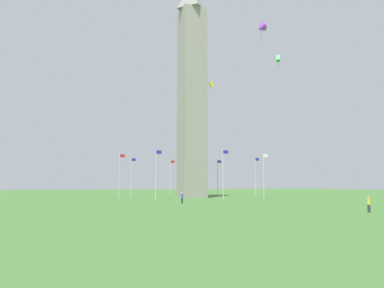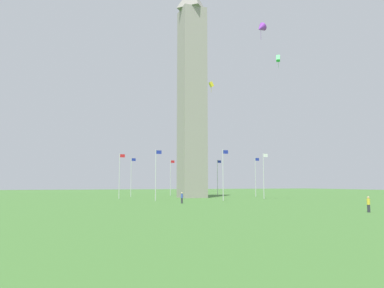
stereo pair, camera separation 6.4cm
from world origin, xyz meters
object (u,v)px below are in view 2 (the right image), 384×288
(flagpole_e, at_px, (171,176))
(person_blue_shirt, at_px, (182,198))
(kite_purple_delta, at_px, (261,28))
(flagpole_s, at_px, (120,174))
(flagpole_ne, at_px, (218,176))
(flagpole_n, at_px, (256,175))
(flagpole_se, at_px, (131,175))
(obelisk_monument, at_px, (192,89))
(flagpole_nw, at_px, (264,174))
(kite_green_box, at_px, (278,58))
(person_yellow_shirt, at_px, (369,204))
(flagpole_w, at_px, (223,173))
(kite_yellow_box, at_px, (211,84))
(flagpole_sw, at_px, (156,173))

(flagpole_e, xyz_separation_m, person_blue_shirt, (-9.89, -37.62, -4.13))
(kite_purple_delta, bearing_deg, flagpole_s, 133.54)
(flagpole_ne, xyz_separation_m, flagpole_s, (-26.96, -11.17, 0.00))
(flagpole_n, relative_size, flagpole_ne, 1.00)
(flagpole_n, height_order, flagpole_se, same)
(obelisk_monument, xyz_separation_m, flagpole_nw, (11.22, -11.17, -19.15))
(flagpole_ne, distance_m, kite_green_box, 37.25)
(flagpole_n, xyz_separation_m, kite_purple_delta, (-11.03, -21.63, 25.28))
(kite_green_box, bearing_deg, flagpole_ne, 87.10)
(obelisk_monument, distance_m, flagpole_n, 24.86)
(obelisk_monument, relative_size, flagpole_nw, 5.27)
(obelisk_monument, bearing_deg, flagpole_ne, 44.86)
(flagpole_e, distance_m, person_yellow_shirt, 61.87)
(flagpole_nw, distance_m, kite_green_box, 22.68)
(flagpole_ne, xyz_separation_m, flagpole_w, (-11.17, -26.96, 0.00))
(flagpole_n, relative_size, kite_yellow_box, 5.75)
(person_blue_shirt, relative_size, kite_purple_delta, 0.54)
(person_yellow_shirt, distance_m, kite_purple_delta, 38.20)
(flagpole_se, distance_m, flagpole_nw, 31.58)
(flagpole_n, height_order, flagpole_e, same)
(flagpole_nw, bearing_deg, flagpole_e, 112.50)
(flagpole_ne, height_order, person_yellow_shirt, flagpole_ne)
(flagpole_se, relative_size, flagpole_nw, 1.00)
(obelisk_monument, xyz_separation_m, flagpole_e, (0.05, 15.79, -19.15))
(flagpole_e, distance_m, kite_green_box, 42.22)
(obelisk_monument, xyz_separation_m, flagpole_s, (-15.74, 0.00, -19.15))
(kite_purple_delta, bearing_deg, person_blue_shirt, -179.24)
(flagpole_s, bearing_deg, kite_green_box, -37.57)
(flagpole_n, bearing_deg, flagpole_ne, 112.50)
(person_yellow_shirt, height_order, kite_yellow_box, kite_yellow_box)
(flagpole_s, xyz_separation_m, flagpole_w, (15.79, -15.79, 0.00))
(kite_purple_delta, bearing_deg, flagpole_w, 129.21)
(flagpole_w, distance_m, kite_green_box, 23.41)
(flagpole_nw, distance_m, person_yellow_shirt, 36.02)
(flagpole_w, height_order, kite_green_box, kite_green_box)
(flagpole_n, xyz_separation_m, flagpole_ne, (-4.63, 11.17, 0.00))
(flagpole_se, bearing_deg, flagpole_nw, -45.00)
(flagpole_se, distance_m, kite_yellow_box, 41.19)
(flagpole_se, xyz_separation_m, flagpole_nw, (22.33, -22.33, 0.00))
(flagpole_se, height_order, person_yellow_shirt, flagpole_se)
(flagpole_n, bearing_deg, flagpole_w, -135.00)
(flagpole_nw, xyz_separation_m, kite_yellow_box, (-18.73, -16.80, 12.33))
(flagpole_se, bearing_deg, kite_green_box, -55.92)
(flagpole_ne, height_order, person_blue_shirt, flagpole_ne)
(flagpole_e, xyz_separation_m, kite_yellow_box, (-7.56, -43.76, 12.33))
(person_yellow_shirt, bearing_deg, flagpole_w, 8.75)
(flagpole_sw, bearing_deg, flagpole_ne, 45.00)
(flagpole_sw, height_order, flagpole_nw, same)
(flagpole_w, relative_size, person_yellow_shirt, 5.51)
(person_yellow_shirt, xyz_separation_m, kite_purple_delta, (2.24, 24.25, 29.43))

